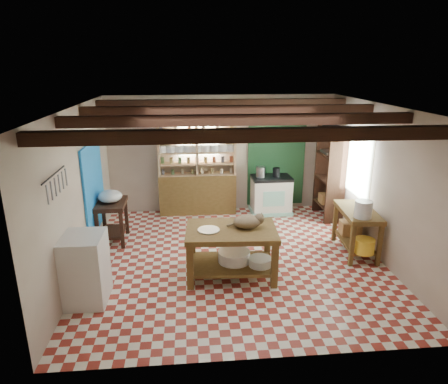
{
  "coord_description": "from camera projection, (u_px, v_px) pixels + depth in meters",
  "views": [
    {
      "loc": [
        -0.75,
        -6.22,
        3.23
      ],
      "look_at": [
        -0.14,
        0.3,
        1.12
      ],
      "focal_mm": 32.0,
      "sensor_mm": 36.0,
      "label": 1
    }
  ],
  "objects": [
    {
      "name": "blue_wall_patch",
      "position": [
        94.0,
        187.0,
        7.25
      ],
      "size": [
        0.04,
        1.4,
        1.6
      ],
      "primitive_type": "cube",
      "color": "blue",
      "rests_on": "wall_left"
    },
    {
      "name": "shelving_unit",
      "position": [
        197.0,
        166.0,
        8.75
      ],
      "size": [
        1.7,
        0.34,
        2.2
      ],
      "primitive_type": "cube",
      "color": "tan",
      "rests_on": "floor"
    },
    {
      "name": "ceiling_beams",
      "position": [
        235.0,
        114.0,
        6.19
      ],
      "size": [
        5.0,
        3.8,
        0.15
      ],
      "primitive_type": "cube",
      "color": "#361D13",
      "rests_on": "ceiling"
    },
    {
      "name": "pot_rack",
      "position": [
        283.0,
        116.0,
        8.34
      ],
      "size": [
        0.86,
        0.12,
        0.36
      ],
      "primitive_type": "cube",
      "color": "black",
      "rests_on": "ceiling"
    },
    {
      "name": "tall_rack",
      "position": [
        330.0,
        173.0,
        8.55
      ],
      "size": [
        0.4,
        0.86,
        2.0
      ],
      "primitive_type": "cube",
      "color": "#361D13",
      "rests_on": "floor"
    },
    {
      "name": "basin_small",
      "position": [
        260.0,
        262.0,
        6.25
      ],
      "size": [
        0.38,
        0.38,
        0.13
      ],
      "primitive_type": "cylinder",
      "rotation": [
        0.0,
        0.0,
        -0.06
      ],
      "color": "silver",
      "rests_on": "work_table"
    },
    {
      "name": "wicker_basket",
      "position": [
        350.0,
        228.0,
        7.36
      ],
      "size": [
        0.38,
        0.32,
        0.25
      ],
      "primitive_type": "cube",
      "rotation": [
        0.0,
        0.0,
        -0.08
      ],
      "color": "#A57542",
      "rests_on": "right_counter"
    },
    {
      "name": "steel_tray",
      "position": [
        209.0,
        230.0,
        6.11
      ],
      "size": [
        0.35,
        0.35,
        0.02
      ],
      "primitive_type": "cylinder",
      "rotation": [
        0.0,
        0.0,
        -0.06
      ],
      "color": "#939399",
      "rests_on": "work_table"
    },
    {
      "name": "wall_right",
      "position": [
        380.0,
        183.0,
        6.77
      ],
      "size": [
        0.04,
        5.0,
        2.6
      ],
      "primitive_type": "cube",
      "color": "#BEAB99",
      "rests_on": "floor"
    },
    {
      "name": "wall_left",
      "position": [
        78.0,
        191.0,
        6.33
      ],
      "size": [
        0.04,
        5.0,
        2.6
      ],
      "primitive_type": "cube",
      "color": "#BEAB99",
      "rests_on": "floor"
    },
    {
      "name": "prep_table",
      "position": [
        112.0,
        222.0,
        7.51
      ],
      "size": [
        0.55,
        0.79,
        0.79
      ],
      "primitive_type": "cube",
      "rotation": [
        0.0,
        0.0,
        0.02
      ],
      "color": "#361D13",
      "rests_on": "floor"
    },
    {
      "name": "utensil_rail",
      "position": [
        55.0,
        184.0,
        5.05
      ],
      "size": [
        0.06,
        0.9,
        0.28
      ],
      "primitive_type": "cube",
      "color": "black",
      "rests_on": "wall_left"
    },
    {
      "name": "window_back",
      "position": [
        199.0,
        137.0,
        8.74
      ],
      "size": [
        0.9,
        0.02,
        0.8
      ],
      "primitive_type": "cube",
      "color": "silver",
      "rests_on": "wall_back"
    },
    {
      "name": "floor",
      "position": [
        234.0,
        259.0,
        6.95
      ],
      "size": [
        5.0,
        5.0,
        0.02
      ],
      "primitive_type": "cube",
      "color": "maroon",
      "rests_on": "ground"
    },
    {
      "name": "green_wall_patch",
      "position": [
        276.0,
        156.0,
        9.02
      ],
      "size": [
        1.3,
        0.04,
        2.3
      ],
      "primitive_type": "cube",
      "color": "#1B4323",
      "rests_on": "wall_back"
    },
    {
      "name": "yellow_tub",
      "position": [
        364.0,
        246.0,
        6.65
      ],
      "size": [
        0.36,
        0.36,
        0.24
      ],
      "primitive_type": "cylinder",
      "rotation": [
        0.0,
        0.0,
        -0.08
      ],
      "color": "yellow",
      "rests_on": "right_counter"
    },
    {
      "name": "kettle_left",
      "position": [
        261.0,
        172.0,
        8.76
      ],
      "size": [
        0.21,
        0.21,
        0.23
      ],
      "primitive_type": "cylinder",
      "rotation": [
        0.0,
        0.0,
        0.02
      ],
      "color": "#939399",
      "rests_on": "stove"
    },
    {
      "name": "ceiling",
      "position": [
        235.0,
        107.0,
        6.15
      ],
      "size": [
        5.0,
        5.0,
        0.02
      ],
      "primitive_type": "cube",
      "color": "#434348",
      "rests_on": "wall_back"
    },
    {
      "name": "white_bucket",
      "position": [
        363.0,
        209.0,
        6.56
      ],
      "size": [
        0.31,
        0.31,
        0.29
      ],
      "primitive_type": "cylinder",
      "rotation": [
        0.0,
        0.0,
        -0.08
      ],
      "color": "silver",
      "rests_on": "right_counter"
    },
    {
      "name": "white_cabinet",
      "position": [
        86.0,
        269.0,
        5.58
      ],
      "size": [
        0.57,
        0.67,
        0.99
      ],
      "primitive_type": "cube",
      "rotation": [
        0.0,
        0.0,
        -0.02
      ],
      "color": "silver",
      "rests_on": "floor"
    },
    {
      "name": "cat",
      "position": [
        247.0,
        222.0,
        6.2
      ],
      "size": [
        0.48,
        0.38,
        0.2
      ],
      "primitive_type": "ellipsoid",
      "rotation": [
        0.0,
        0.0,
        0.11
      ],
      "color": "#8F7653",
      "rests_on": "work_table"
    },
    {
      "name": "basin_large",
      "position": [
        234.0,
        256.0,
        6.37
      ],
      "size": [
        0.54,
        0.54,
        0.18
      ],
      "primitive_type": "cylinder",
      "rotation": [
        0.0,
        0.0,
        -0.06
      ],
      "color": "silver",
      "rests_on": "work_table"
    },
    {
      "name": "window_right",
      "position": [
        356.0,
        163.0,
        7.69
      ],
      "size": [
        0.02,
        1.3,
        1.2
      ],
      "primitive_type": "cube",
      "color": "silver",
      "rests_on": "wall_right"
    },
    {
      "name": "work_table",
      "position": [
        231.0,
        252.0,
        6.29
      ],
      "size": [
        1.45,
        1.02,
        0.79
      ],
      "primitive_type": "cube",
      "rotation": [
        0.0,
        0.0,
        -0.06
      ],
      "color": "brown",
      "rests_on": "floor"
    },
    {
      "name": "stove",
      "position": [
        271.0,
        195.0,
        8.95
      ],
      "size": [
        0.88,
        0.61,
        0.85
      ],
      "primitive_type": "cube",
      "rotation": [
        0.0,
        0.0,
        0.02
      ],
      "color": "silver",
      "rests_on": "floor"
    },
    {
      "name": "enamel_bowl",
      "position": [
        110.0,
        196.0,
        7.36
      ],
      "size": [
        0.45,
        0.45,
        0.22
      ],
      "primitive_type": "ellipsoid",
      "rotation": [
        0.0,
        0.0,
        0.02
      ],
      "color": "silver",
      "rests_on": "prep_table"
    },
    {
      "name": "right_counter",
      "position": [
        356.0,
        231.0,
        7.06
      ],
      "size": [
        0.65,
        1.17,
        0.81
      ],
      "primitive_type": "cube",
      "rotation": [
        0.0,
        0.0,
        -0.08
      ],
      "color": "brown",
      "rests_on": "floor"
    },
    {
      "name": "kettle_right",
      "position": [
        276.0,
        172.0,
        8.81
      ],
      "size": [
        0.16,
        0.16,
        0.2
      ],
      "primitive_type": "cylinder",
      "rotation": [
        0.0,
        0.0,
        0.02
      ],
      "color": "black",
      "rests_on": "stove"
    },
    {
      "name": "wall_back",
      "position": [
        221.0,
        154.0,
        8.92
      ],
      "size": [
        5.0,
        0.04,
        2.6
      ],
      "primitive_type": "cube",
      "color": "#BEAB99",
      "rests_on": "floor"
    },
    {
      "name": "wall_front",
      "position": [
        262.0,
        257.0,
        4.18
      ],
      "size": [
        5.0,
        0.04,
        2.6
      ],
      "primitive_type": "cube",
      "color": "#BEAB99",
      "rests_on": "floor"
    }
  ]
}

